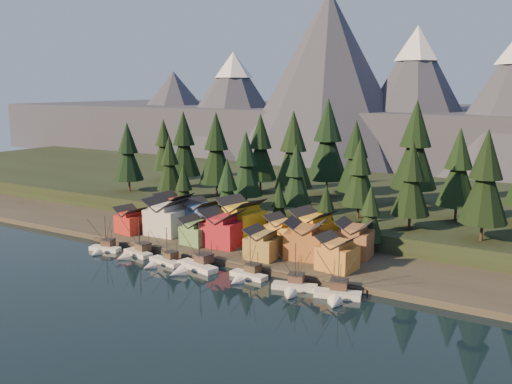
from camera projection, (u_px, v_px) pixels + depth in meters
The scene contains 46 objects.
ground at pixel (171, 281), 126.18m from camera, with size 500.00×500.00×0.00m, color black.
shore_strip at pixel (263, 237), 159.55m from camera, with size 400.00×50.00×1.50m, color #332F25.
hillside at pixel (336, 200), 201.03m from camera, with size 420.00×100.00×6.00m, color black.
dock at pixel (214, 260), 139.91m from camera, with size 80.00×4.00×1.00m, color #463B32.
mountain_ridge at pixel (424, 117), 302.50m from camera, with size 560.00×190.00×90.00m.
boat_0 at pixel (103, 244), 148.05m from camera, with size 8.75×9.24×10.32m.
boat_1 at pixel (135, 248), 144.00m from camera, with size 9.29×9.86×11.22m.
boat_2 at pixel (162, 257), 137.45m from camera, with size 9.82×10.41×10.03m.
boat_3 at pixel (193, 261), 133.05m from camera, with size 11.94×12.57×12.38m.
boat_4 at pixel (246, 270), 127.13m from camera, with size 9.23×9.93×10.59m.
boat_5 at pixel (294, 282), 119.59m from camera, with size 10.22×10.65×11.02m.
boat_6 at pixel (337, 288), 115.01m from camera, with size 10.25×10.84×12.13m.
house_front_0 at pixel (131, 219), 161.10m from camera, with size 8.41×8.07×7.42m.
house_front_1 at pixel (166, 215), 159.20m from camera, with size 10.32×9.94×10.24m.
house_front_2 at pixel (197, 230), 149.64m from camera, with size 8.04×8.09×7.07m.
house_front_3 at pixel (223, 227), 147.66m from camera, with size 9.76×9.34×9.49m.
house_front_4 at pixel (263, 242), 137.21m from camera, with size 7.46×8.02×7.44m.
house_front_5 at pixel (305, 238), 137.02m from camera, with size 10.43×9.81×9.37m.
house_front_6 at pixel (337, 252), 128.51m from camera, with size 8.75×8.36×7.97m.
house_back_0 at pixel (173, 209), 167.95m from camera, with size 9.74×9.41×9.84m.
house_back_1 at pixel (202, 216), 159.98m from camera, with size 9.90×9.99×9.70m.
house_back_2 at pixel (241, 218), 153.94m from camera, with size 12.41×11.75×11.24m.
house_back_3 at pixel (283, 230), 147.65m from camera, with size 9.01×8.28×8.10m.
house_back_4 at pixel (314, 228), 144.61m from camera, with size 10.81×10.51×10.23m.
house_back_5 at pixel (354, 238), 138.11m from camera, with size 8.68×8.77×8.99m.
tree_hill_0 at pixel (128, 154), 198.08m from camera, with size 10.39×10.39×24.21m.
tree_hill_1 at pixel (184, 146), 204.96m from camera, with size 11.90×11.90×27.72m.
tree_hill_2 at pixel (170, 165), 183.77m from camera, with size 8.89×8.89×20.71m.
tree_hill_3 at pixel (216, 151), 187.92m from camera, with size 12.13×12.13×28.26m.
tree_hill_4 at pixel (261, 149), 196.47m from camera, with size 11.73×11.73×27.33m.
tree_hill_5 at pixel (246, 166), 170.78m from camera, with size 10.05×10.05×23.42m.
tree_hill_6 at pixel (293, 152), 178.66m from camera, with size 12.52×12.52×29.17m.
tree_hill_7 at pixel (296, 177), 160.12m from camera, with size 8.91×8.91×20.76m.
tree_hill_8 at pixel (355, 159), 175.56m from camera, with size 11.28×11.28×26.28m.
tree_hill_9 at pixel (359, 175), 157.60m from camera, with size 9.61×9.61×22.38m.
tree_hill_10 at pixel (415, 148), 173.41m from camera, with size 13.98×13.98×32.56m.
tree_hill_11 at pixel (411, 181), 145.11m from camera, with size 9.93×9.93×23.12m.
tree_hill_12 at pixel (458, 170), 154.15m from camera, with size 11.02×11.02×25.68m.
tree_hill_13 at pixel (485, 180), 133.81m from camera, with size 11.52×11.52×26.83m.
tree_hill_15 at pixel (328, 142), 190.49m from camera, with size 14.02×14.02×32.67m.
tree_hill_16 at pixel (164, 147), 222.97m from camera, with size 10.28×10.28×23.96m.
tree_shore_0 at pixel (184, 191), 171.99m from camera, with size 7.75×7.75×18.04m.
tree_shore_1 at pixel (227, 191), 163.49m from camera, with size 8.93×8.93×20.80m.
tree_shore_2 at pixel (279, 207), 155.29m from camera, with size 6.64×6.64×15.48m.
tree_shore_3 at pixel (326, 212), 148.04m from camera, with size 6.86×6.86×15.99m.
tree_shore_4 at pixel (370, 216), 141.78m from camera, with size 7.26×7.26×16.91m.
Camera 1 is at (79.07, -92.75, 42.57)m, focal length 40.00 mm.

